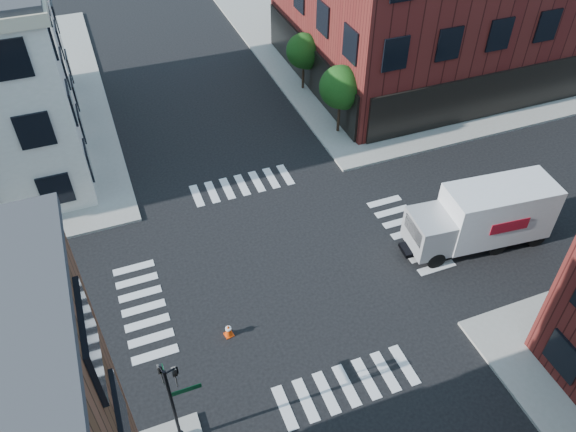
# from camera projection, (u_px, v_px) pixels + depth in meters

# --- Properties ---
(ground) EXTENTS (120.00, 120.00, 0.00)m
(ground) POSITION_uv_depth(u_px,v_px,m) (285.00, 268.00, 27.73)
(ground) COLOR black
(ground) RESTS_ON ground
(sidewalk_ne) EXTENTS (30.00, 30.00, 0.15)m
(sidewalk_ne) POSITION_uv_depth(u_px,v_px,m) (427.00, 33.00, 47.88)
(sidewalk_ne) COLOR gray
(sidewalk_ne) RESTS_ON ground
(tree_near) EXTENTS (2.69, 2.69, 4.49)m
(tree_near) POSITION_uv_depth(u_px,v_px,m) (342.00, 89.00, 34.56)
(tree_near) COLOR black
(tree_near) RESTS_ON ground
(tree_far) EXTENTS (2.43, 2.43, 4.07)m
(tree_far) POSITION_uv_depth(u_px,v_px,m) (304.00, 53.00, 38.92)
(tree_far) COLOR black
(tree_far) RESTS_ON ground
(signal_pole) EXTENTS (1.29, 1.24, 4.60)m
(signal_pole) POSITION_uv_depth(u_px,v_px,m) (173.00, 396.00, 19.39)
(signal_pole) COLOR black
(signal_pole) RESTS_ON ground
(box_truck) EXTENTS (7.73, 2.99, 3.43)m
(box_truck) POSITION_uv_depth(u_px,v_px,m) (484.00, 216.00, 27.93)
(box_truck) COLOR silver
(box_truck) RESTS_ON ground
(traffic_cone) EXTENTS (0.44, 0.44, 0.70)m
(traffic_cone) POSITION_uv_depth(u_px,v_px,m) (228.00, 330.00, 24.53)
(traffic_cone) COLOR #E7400A
(traffic_cone) RESTS_ON ground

